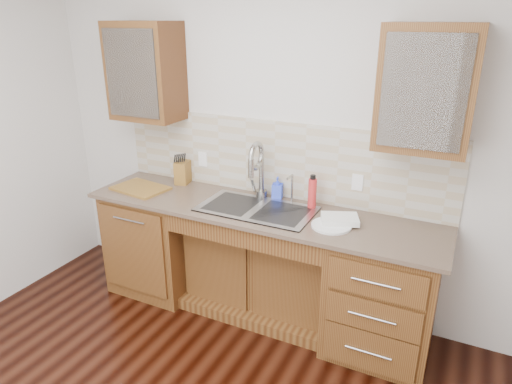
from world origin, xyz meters
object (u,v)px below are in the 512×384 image
at_px(soap_bottle, 277,188).
at_px(cutting_board, 140,188).
at_px(plate, 331,226).
at_px(knife_block, 183,172).
at_px(water_bottle, 312,194).

bearing_deg(soap_bottle, cutting_board, -176.91).
height_order(plate, cutting_board, cutting_board).
bearing_deg(knife_block, plate, -24.50).
distance_m(plate, knife_block, 1.42).
xyz_separation_m(water_bottle, knife_block, (-1.16, 0.06, -0.02)).
xyz_separation_m(soap_bottle, water_bottle, (0.31, -0.07, 0.03)).
height_order(water_bottle, knife_block, water_bottle).
bearing_deg(water_bottle, plate, -46.86).
bearing_deg(soap_bottle, plate, -43.40).
bearing_deg(plate, soap_bottle, 149.53).
height_order(plate, knife_block, knife_block).
bearing_deg(cutting_board, plate, -0.06).
relative_size(plate, knife_block, 1.45).
bearing_deg(knife_block, soap_bottle, -11.38).
height_order(soap_bottle, plate, soap_bottle).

